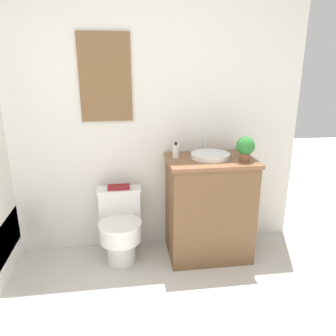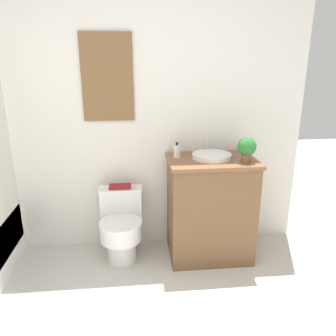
{
  "view_description": "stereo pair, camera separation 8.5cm",
  "coord_description": "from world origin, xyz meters",
  "px_view_note": "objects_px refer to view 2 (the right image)",
  "views": [
    {
      "loc": [
        0.22,
        -0.85,
        1.64
      ],
      "look_at": [
        0.55,
        1.49,
        0.88
      ],
      "focal_mm": 35.0,
      "sensor_mm": 36.0,
      "label": 1
    },
    {
      "loc": [
        0.3,
        -0.86,
        1.64
      ],
      "look_at": [
        0.55,
        1.49,
        0.88
      ],
      "focal_mm": 35.0,
      "sensor_mm": 36.0,
      "label": 2
    }
  ],
  "objects_px": {
    "soap_bottle": "(177,151)",
    "sink": "(212,156)",
    "potted_plant": "(247,148)",
    "toilet": "(121,226)",
    "book_on_tank": "(120,186)"
  },
  "relations": [
    {
      "from": "soap_bottle",
      "to": "sink",
      "type": "bearing_deg",
      "value": -10.17
    },
    {
      "from": "soap_bottle",
      "to": "potted_plant",
      "type": "xyz_separation_m",
      "value": [
        0.53,
        -0.18,
        0.06
      ]
    },
    {
      "from": "potted_plant",
      "to": "toilet",
      "type": "bearing_deg",
      "value": 172.95
    },
    {
      "from": "potted_plant",
      "to": "book_on_tank",
      "type": "xyz_separation_m",
      "value": [
        -1.02,
        0.25,
        -0.38
      ]
    },
    {
      "from": "sink",
      "to": "potted_plant",
      "type": "xyz_separation_m",
      "value": [
        0.25,
        -0.13,
        0.09
      ]
    },
    {
      "from": "soap_bottle",
      "to": "potted_plant",
      "type": "height_order",
      "value": "potted_plant"
    },
    {
      "from": "toilet",
      "to": "soap_bottle",
      "type": "xyz_separation_m",
      "value": [
        0.48,
        0.05,
        0.64
      ]
    },
    {
      "from": "potted_plant",
      "to": "sink",
      "type": "bearing_deg",
      "value": 152.51
    },
    {
      "from": "sink",
      "to": "potted_plant",
      "type": "bearing_deg",
      "value": -27.49
    },
    {
      "from": "soap_bottle",
      "to": "book_on_tank",
      "type": "xyz_separation_m",
      "value": [
        -0.48,
        0.07,
        -0.32
      ]
    },
    {
      "from": "toilet",
      "to": "sink",
      "type": "height_order",
      "value": "sink"
    },
    {
      "from": "toilet",
      "to": "soap_bottle",
      "type": "height_order",
      "value": "soap_bottle"
    },
    {
      "from": "sink",
      "to": "book_on_tank",
      "type": "relative_size",
      "value": 1.9
    },
    {
      "from": "sink",
      "to": "book_on_tank",
      "type": "height_order",
      "value": "sink"
    },
    {
      "from": "sink",
      "to": "soap_bottle",
      "type": "relative_size",
      "value": 2.74
    }
  ]
}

